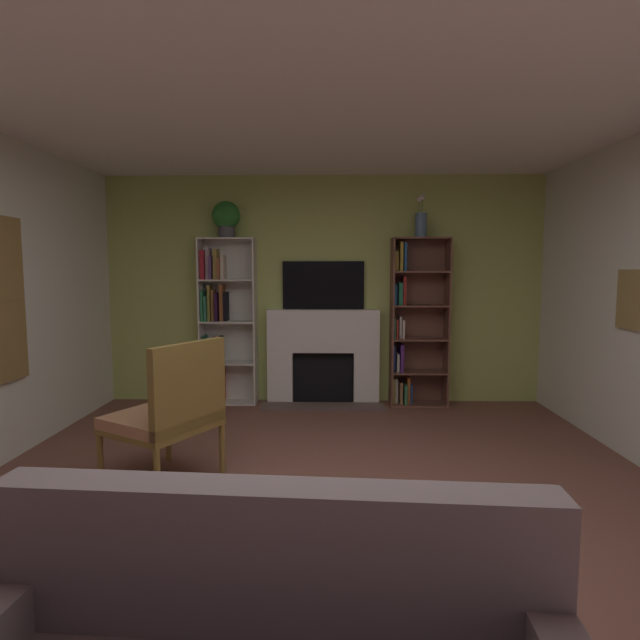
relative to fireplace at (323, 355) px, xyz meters
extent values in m
plane|color=brown|center=(0.00, -3.07, -0.57)|extent=(7.60, 7.60, 0.00)
cube|color=#B3C265|center=(0.00, 0.13, 0.74)|extent=(5.15, 0.06, 2.62)
cube|color=#9B804B|center=(2.50, -1.65, 0.74)|extent=(0.03, 0.30, 0.48)
cube|color=#5A71AB|center=(2.49, -1.65, 0.74)|extent=(0.01, 0.24, 0.42)
cube|color=white|center=(0.00, -3.07, 2.09)|extent=(5.15, 6.46, 0.06)
cube|color=white|center=(-0.50, 0.00, -0.27)|extent=(0.29, 0.19, 0.60)
cube|color=white|center=(0.50, 0.00, -0.27)|extent=(0.29, 0.19, 0.60)
cube|color=white|center=(0.00, 0.00, 0.28)|extent=(1.29, 0.19, 0.49)
cube|color=black|center=(0.00, 0.06, -0.27)|extent=(0.71, 0.08, 0.60)
cube|color=brown|center=(0.00, -0.24, -0.55)|extent=(1.39, 0.30, 0.03)
cube|color=black|center=(0.00, 0.07, 0.80)|extent=(0.94, 0.06, 0.55)
cube|color=silver|center=(-1.40, -0.03, 0.39)|extent=(0.02, 0.27, 1.91)
cube|color=silver|center=(-0.78, -0.03, 0.39)|extent=(0.02, 0.27, 1.91)
cube|color=silver|center=(-1.09, 0.09, 0.39)|extent=(0.64, 0.02, 1.91)
cube|color=silver|center=(-1.09, -0.03, -0.56)|extent=(0.60, 0.27, 0.02)
cube|color=olive|center=(-1.37, 0.00, -0.43)|extent=(0.03, 0.16, 0.24)
cube|color=black|center=(-1.32, -0.01, -0.34)|extent=(0.03, 0.18, 0.41)
cube|color=#184593|center=(-1.26, -0.02, -0.36)|extent=(0.04, 0.20, 0.38)
cube|color=olive|center=(-1.22, 0.01, -0.38)|extent=(0.03, 0.15, 0.34)
cube|color=#AE2A1D|center=(-1.17, 0.00, -0.34)|extent=(0.03, 0.17, 0.41)
cube|color=silver|center=(-1.09, -0.03, -0.09)|extent=(0.60, 0.27, 0.02)
cube|color=#286A53|center=(-1.37, -0.02, 0.07)|extent=(0.02, 0.20, 0.30)
cube|color=beige|center=(-1.35, 0.00, 0.04)|extent=(0.02, 0.17, 0.25)
cube|color=beige|center=(-1.31, -0.02, 0.06)|extent=(0.02, 0.21, 0.28)
cube|color=#622A6B|center=(-1.27, 0.00, 0.06)|extent=(0.02, 0.17, 0.29)
cube|color=beige|center=(-1.24, 0.00, 0.06)|extent=(0.04, 0.17, 0.29)
cube|color=black|center=(-1.19, -0.01, 0.07)|extent=(0.04, 0.20, 0.30)
cube|color=silver|center=(-1.09, -0.03, 0.39)|extent=(0.60, 0.27, 0.02)
cube|color=#2B7B4B|center=(-1.37, -0.03, 0.57)|extent=(0.02, 0.22, 0.35)
cube|color=#2D7050|center=(-1.34, -0.03, 0.54)|extent=(0.03, 0.22, 0.28)
cube|color=olive|center=(-1.31, 0.00, 0.60)|extent=(0.03, 0.17, 0.41)
cube|color=brown|center=(-1.26, 0.00, 0.57)|extent=(0.03, 0.17, 0.35)
cube|color=black|center=(-1.22, -0.02, 0.56)|extent=(0.04, 0.20, 0.32)
cube|color=brown|center=(-1.16, 0.00, 0.60)|extent=(0.04, 0.17, 0.42)
cube|color=black|center=(-1.12, -0.01, 0.56)|extent=(0.04, 0.18, 0.33)
cube|color=silver|center=(-1.09, -0.03, 0.86)|extent=(0.60, 0.27, 0.02)
cube|color=#A5212D|center=(-1.36, -0.02, 1.03)|extent=(0.04, 0.22, 0.33)
cube|color=beige|center=(-1.32, 0.01, 1.05)|extent=(0.04, 0.15, 0.36)
cube|color=#5C3F78|center=(-1.27, -0.02, 1.01)|extent=(0.03, 0.21, 0.27)
cube|color=#A1863A|center=(-1.22, -0.01, 1.04)|extent=(0.04, 0.18, 0.34)
cube|color=brown|center=(-1.18, -0.02, 0.99)|extent=(0.03, 0.20, 0.24)
cube|color=beige|center=(-1.14, -0.01, 1.01)|extent=(0.04, 0.19, 0.27)
cube|color=silver|center=(-1.09, -0.03, 1.33)|extent=(0.60, 0.27, 0.02)
cube|color=brown|center=(0.78, -0.05, 0.39)|extent=(0.02, 0.31, 1.91)
cube|color=brown|center=(1.40, -0.05, 0.39)|extent=(0.02, 0.31, 1.91)
cube|color=brown|center=(1.09, 0.09, 0.39)|extent=(0.64, 0.02, 1.91)
cube|color=brown|center=(1.09, -0.05, -0.56)|extent=(0.60, 0.31, 0.02)
cube|color=olive|center=(0.81, -0.02, -0.40)|extent=(0.02, 0.21, 0.29)
cube|color=beige|center=(0.85, 0.00, -0.41)|extent=(0.03, 0.17, 0.28)
cube|color=#8F6440|center=(0.90, -0.02, -0.43)|extent=(0.03, 0.21, 0.24)
cube|color=#317147|center=(0.94, -0.04, -0.44)|extent=(0.03, 0.25, 0.22)
cube|color=#984E24|center=(0.98, -0.02, -0.40)|extent=(0.03, 0.21, 0.31)
cube|color=navy|center=(1.01, -0.01, -0.44)|extent=(0.02, 0.19, 0.22)
cube|color=brown|center=(1.09, -0.05, -0.19)|extent=(0.60, 0.31, 0.02)
cube|color=#30428C|center=(0.81, -0.01, -0.03)|extent=(0.02, 0.19, 0.30)
cube|color=silver|center=(0.85, -0.03, -0.07)|extent=(0.03, 0.23, 0.20)
cube|color=#4E246D|center=(0.89, -0.04, -0.02)|extent=(0.04, 0.25, 0.31)
cube|color=brown|center=(1.09, -0.05, 0.19)|extent=(0.60, 0.31, 0.02)
cube|color=#35694F|center=(0.81, -0.02, 0.32)|extent=(0.02, 0.21, 0.23)
cube|color=#AB2B22|center=(0.84, -0.02, 0.31)|extent=(0.02, 0.21, 0.22)
cube|color=beige|center=(0.88, -0.01, 0.33)|extent=(0.02, 0.19, 0.25)
cube|color=beige|center=(0.91, -0.02, 0.31)|extent=(0.02, 0.21, 0.21)
cube|color=brown|center=(1.09, -0.05, 0.58)|extent=(0.60, 0.31, 0.02)
cube|color=#255389|center=(0.82, -0.02, 0.70)|extent=(0.03, 0.20, 0.23)
cube|color=#226F4C|center=(0.87, -0.02, 0.71)|extent=(0.04, 0.22, 0.25)
cube|color=#A92823|center=(0.92, -0.01, 0.74)|extent=(0.03, 0.19, 0.32)
cube|color=brown|center=(1.09, -0.05, 0.96)|extent=(0.60, 0.31, 0.02)
cube|color=olive|center=(0.82, -0.03, 1.08)|extent=(0.04, 0.22, 0.22)
cube|color=#A4862D|center=(0.87, -0.04, 1.13)|extent=(0.03, 0.25, 0.32)
cube|color=#205092|center=(0.91, -0.03, 1.12)|extent=(0.03, 0.22, 0.32)
cube|color=brown|center=(1.09, -0.05, 1.33)|extent=(0.60, 0.31, 0.02)
cylinder|color=#48494E|center=(-1.09, -0.05, 1.40)|extent=(0.18, 0.18, 0.12)
sphere|color=#29752C|center=(-1.09, -0.05, 1.59)|extent=(0.32, 0.32, 0.32)
cylinder|color=slate|center=(1.09, -0.05, 1.47)|extent=(0.13, 0.13, 0.27)
cylinder|color=#4C7F3F|center=(1.10, -0.05, 1.70)|extent=(0.01, 0.01, 0.17)
sphere|color=silver|center=(1.10, -0.05, 1.78)|extent=(0.06, 0.06, 0.06)
cylinder|color=#4C7F3F|center=(1.07, -0.06, 1.68)|extent=(0.01, 0.01, 0.14)
sphere|color=silver|center=(1.07, -0.06, 1.75)|extent=(0.05, 0.05, 0.05)
cube|color=slate|center=(-0.09, -4.27, 0.07)|extent=(1.79, 0.27, 0.47)
cylinder|color=brown|center=(-1.04, -2.64, -0.35)|extent=(0.04, 0.04, 0.43)
cylinder|color=brown|center=(-0.73, -2.10, -0.35)|extent=(0.04, 0.04, 0.43)
cylinder|color=brown|center=(-1.54, -2.36, -0.35)|extent=(0.04, 0.04, 0.43)
cylinder|color=brown|center=(-1.23, -1.82, -0.35)|extent=(0.04, 0.04, 0.43)
cube|color=#B47C57|center=(-1.14, -2.23, -0.09)|extent=(0.87, 0.89, 0.08)
cube|color=brown|center=(-1.14, -2.23, -0.15)|extent=(0.87, 0.89, 0.04)
cube|color=brown|center=(-0.89, -2.37, 0.17)|extent=(0.38, 0.61, 0.61)
camera|label=1|loc=(0.08, -5.77, 0.97)|focal=28.28mm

